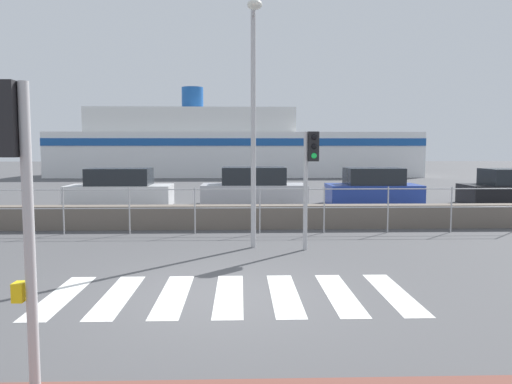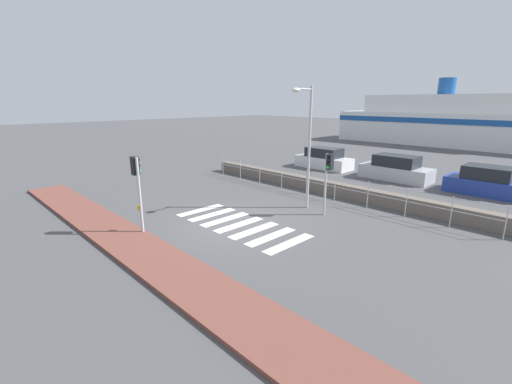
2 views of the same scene
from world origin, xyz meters
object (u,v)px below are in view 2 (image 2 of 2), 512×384
streetlamp (306,134)px  parked_car_white (324,159)px  traffic_light_near (137,179)px  traffic_light_far (328,171)px  ferry_boat (470,125)px  parked_car_silver (396,169)px  parked_car_blue (486,182)px

streetlamp → parked_car_white: size_ratio=1.31×
traffic_light_near → streetlamp: bearing=71.2°
traffic_light_far → ferry_boat: size_ratio=0.09×
parked_car_silver → parked_car_blue: 5.02m
ferry_boat → parked_car_blue: size_ratio=7.92×
traffic_light_near → parked_car_silver: (2.61, 16.10, -1.47)m
traffic_light_far → parked_car_white: bearing=125.5°
ferry_boat → parked_car_blue: bearing=-73.0°
traffic_light_near → streetlamp: (2.36, 6.92, 1.36)m
traffic_light_near → streetlamp: 7.44m
traffic_light_near → parked_car_white: traffic_light_near is taller
ferry_boat → parked_car_blue: (6.68, -21.82, -1.74)m
parked_car_blue → streetlamp: bearing=-119.9°
traffic_light_far → parked_car_blue: traffic_light_far is taller
streetlamp → ferry_boat: 31.05m
traffic_light_far → parked_car_silver: bearing=96.5°
ferry_boat → parked_car_silver: (1.66, -21.82, -1.73)m
traffic_light_far → parked_car_white: 11.44m
ferry_boat → parked_car_white: 22.23m
traffic_light_far → streetlamp: streetlamp is taller
traffic_light_near → ferry_boat: bearing=88.6°
traffic_light_near → parked_car_silver: traffic_light_near is taller
ferry_boat → traffic_light_far: bearing=-85.0°
ferry_boat → parked_car_white: size_ratio=7.12×
traffic_light_far → streetlamp: bearing=176.9°
traffic_light_far → parked_car_blue: bearing=66.8°
parked_car_silver → streetlamp: bearing=-91.6°
traffic_light_far → ferry_boat: ferry_boat is taller
traffic_light_far → parked_car_silver: size_ratio=0.63×
traffic_light_near → parked_car_silver: size_ratio=0.69×
ferry_boat → parked_car_silver: bearing=-85.6°
parked_car_silver → traffic_light_far: bearing=-83.5°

